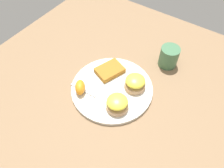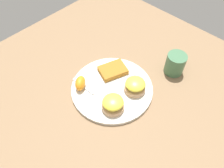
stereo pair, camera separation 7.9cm
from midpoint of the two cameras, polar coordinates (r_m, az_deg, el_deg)
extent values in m
plane|color=#846647|center=(0.82, -2.76, -1.63)|extent=(1.10, 1.10, 0.00)
cylinder|color=silver|center=(0.82, -2.78, -1.34)|extent=(0.30, 0.30, 0.01)
cylinder|color=tan|center=(0.75, -1.68, -5.90)|extent=(0.08, 0.08, 0.02)
ellipsoid|color=yellow|center=(0.73, -1.73, -4.81)|extent=(0.07, 0.07, 0.03)
cylinder|color=tan|center=(0.80, 3.17, -0.47)|extent=(0.08, 0.08, 0.02)
ellipsoid|color=yellow|center=(0.78, 3.26, 0.70)|extent=(0.07, 0.07, 0.03)
cube|color=#A46A22|center=(0.85, -3.27, 3.44)|extent=(0.12, 0.11, 0.02)
ellipsoid|color=orange|center=(0.80, -11.16, -1.04)|extent=(0.07, 0.06, 0.04)
cube|color=silver|center=(0.81, -10.32, -1.72)|extent=(0.01, 0.11, 0.00)
cube|color=silver|center=(0.76, -2.71, -5.86)|extent=(0.03, 0.04, 0.00)
cylinder|color=#42704C|center=(0.89, 12.18, 6.86)|extent=(0.07, 0.07, 0.09)
torus|color=#42704C|center=(0.92, 13.43, 8.60)|extent=(0.05, 0.01, 0.05)
camera|label=1|loc=(0.04, -92.87, -3.71)|focal=35.00mm
camera|label=2|loc=(0.04, 87.13, 3.71)|focal=35.00mm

